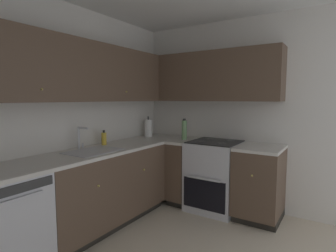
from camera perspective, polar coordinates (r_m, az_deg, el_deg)
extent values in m
cube|color=silver|center=(3.07, -23.84, 1.39)|extent=(3.76, 0.05, 2.47)
cube|color=silver|center=(3.68, 17.06, 2.30)|extent=(0.05, 3.17, 2.47)
cube|color=silver|center=(2.65, -31.96, -17.74)|extent=(0.60, 0.60, 0.85)
cube|color=#333333|center=(2.26, -29.12, -11.51)|extent=(0.55, 0.01, 0.07)
cube|color=silver|center=(2.27, -28.86, -13.28)|extent=(0.36, 0.02, 0.02)
cube|color=brown|center=(3.22, -13.49, -11.96)|extent=(1.61, 0.60, 0.76)
cube|color=black|center=(3.39, -13.68, -18.70)|extent=(1.61, 0.54, 0.09)
sphere|color=tan|center=(2.73, -14.41, -12.14)|extent=(0.02, 0.02, 0.02)
sphere|color=tan|center=(3.23, -5.06, -9.15)|extent=(0.02, 0.02, 0.02)
cube|color=beige|center=(3.12, -13.70, -5.02)|extent=(2.81, 0.60, 0.03)
cube|color=brown|center=(3.81, 3.40, -9.01)|extent=(0.60, 0.26, 0.76)
cube|color=black|center=(3.96, 3.58, -14.85)|extent=(0.54, 0.26, 0.09)
cube|color=brown|center=(3.44, 18.63, -10.93)|extent=(0.60, 0.50, 0.76)
cube|color=black|center=(3.61, 18.52, -17.26)|extent=(0.54, 0.50, 0.09)
sphere|color=tan|center=(3.11, 17.28, -9.96)|extent=(0.02, 0.02, 0.02)
cube|color=beige|center=(3.73, 3.44, -3.11)|extent=(0.60, 0.26, 0.03)
cube|color=beige|center=(3.35, 18.85, -4.42)|extent=(0.60, 0.50, 0.03)
cube|color=silver|center=(3.64, 9.81, -10.23)|extent=(0.64, 0.62, 0.88)
cube|color=black|center=(3.41, 7.55, -14.15)|extent=(0.02, 0.55, 0.37)
cube|color=silver|center=(3.32, 7.44, -10.94)|extent=(0.02, 0.43, 0.02)
cube|color=black|center=(3.54, 9.94, -3.26)|extent=(0.59, 0.60, 0.01)
cube|color=silver|center=(3.82, 11.74, -1.61)|extent=(0.03, 0.60, 0.15)
cylinder|color=#4C4C4C|center=(3.36, 11.15, -3.60)|extent=(0.11, 0.11, 0.01)
cylinder|color=#4C4C4C|center=(3.47, 6.96, -3.24)|extent=(0.11, 0.11, 0.01)
cylinder|color=#4C4C4C|center=(3.62, 12.80, -2.96)|extent=(0.11, 0.11, 0.01)
cylinder|color=#4C4C4C|center=(3.72, 8.85, -2.65)|extent=(0.11, 0.11, 0.01)
cube|color=brown|center=(3.08, -18.12, 10.85)|extent=(2.49, 0.32, 0.64)
sphere|color=tan|center=(2.61, -25.03, 7.03)|extent=(0.02, 0.02, 0.02)
sphere|color=tan|center=(3.33, -8.73, 7.14)|extent=(0.02, 0.02, 0.02)
cube|color=brown|center=(3.70, 7.98, 10.19)|extent=(0.32, 1.95, 0.64)
cube|color=#B7B7BC|center=(2.99, -15.42, -5.10)|extent=(0.55, 0.40, 0.01)
cube|color=gray|center=(3.00, -15.39, -6.02)|extent=(0.51, 0.36, 0.09)
cube|color=#99999E|center=(3.00, -15.40, -5.77)|extent=(0.02, 0.35, 0.06)
cylinder|color=silver|center=(3.15, -18.27, -2.42)|extent=(0.02, 0.02, 0.25)
cylinder|color=silver|center=(3.08, -17.46, -0.42)|extent=(0.02, 0.15, 0.02)
cylinder|color=silver|center=(3.19, -17.52, -4.01)|extent=(0.02, 0.02, 0.06)
cylinder|color=gold|center=(3.37, -13.33, -2.62)|extent=(0.06, 0.06, 0.15)
cylinder|color=#262626|center=(3.36, -13.37, -1.12)|extent=(0.03, 0.03, 0.03)
cylinder|color=white|center=(4.00, -4.17, -0.45)|extent=(0.11, 0.11, 0.25)
cylinder|color=#3F3F3F|center=(4.00, -4.17, -0.16)|extent=(0.02, 0.02, 0.31)
cylinder|color=#729E66|center=(3.71, 3.45, -0.85)|extent=(0.07, 0.07, 0.26)
cylinder|color=black|center=(3.69, 3.47, 1.35)|extent=(0.04, 0.04, 0.02)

